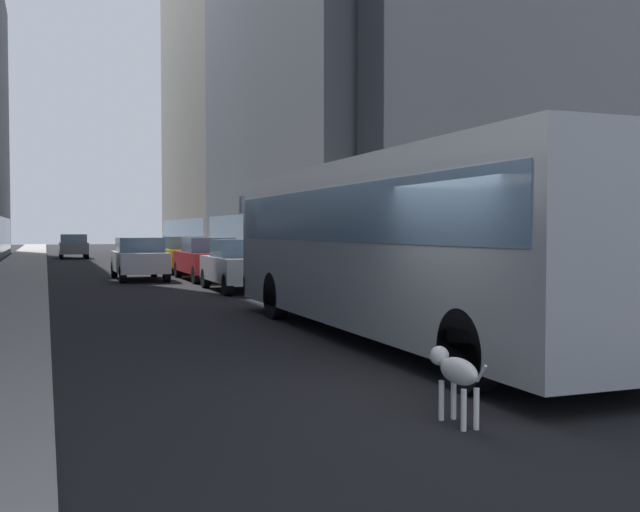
% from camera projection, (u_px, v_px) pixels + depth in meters
% --- Properties ---
extents(ground_plane, '(120.00, 120.00, 0.00)m').
position_uv_depth(ground_plane, '(132.00, 264.00, 41.76)').
color(ground_plane, black).
extents(sidewalk_left, '(2.40, 110.00, 0.15)m').
position_uv_depth(sidewalk_left, '(23.00, 264.00, 39.77)').
color(sidewalk_left, '#9E9991').
rests_on(sidewalk_left, ground).
extents(sidewalk_right, '(2.40, 110.00, 0.15)m').
position_uv_depth(sidewalk_right, '(230.00, 261.00, 43.75)').
color(sidewalk_right, '#9E9991').
rests_on(sidewalk_right, ground).
extents(building_right_mid, '(11.91, 23.18, 27.74)m').
position_uv_depth(building_right_mid, '(349.00, 21.00, 42.18)').
color(building_right_mid, slate).
rests_on(building_right_mid, ground).
extents(building_right_far, '(11.51, 21.47, 25.72)m').
position_uv_depth(building_right_far, '(247.00, 103.00, 63.71)').
color(building_right_far, gray).
rests_on(building_right_far, ground).
extents(transit_bus, '(2.78, 11.53, 3.05)m').
position_uv_depth(transit_bus, '(397.00, 238.00, 12.87)').
color(transit_bus, '#999EA3').
rests_on(transit_bus, ground).
extents(car_yellow_taxi, '(1.71, 4.26, 1.62)m').
position_uv_depth(car_yellow_taxi, '(184.00, 254.00, 32.78)').
color(car_yellow_taxi, yellow).
rests_on(car_yellow_taxi, ground).
extents(car_silver_sedan, '(1.89, 3.93, 1.62)m').
position_uv_depth(car_silver_sedan, '(242.00, 265.00, 23.02)').
color(car_silver_sedan, '#B7BABF').
rests_on(car_silver_sedan, ground).
extents(car_red_coupe, '(1.81, 4.60, 1.62)m').
position_uv_depth(car_red_coupe, '(207.00, 259.00, 28.00)').
color(car_red_coupe, red).
rests_on(car_red_coupe, ground).
extents(car_grey_wagon, '(1.80, 3.97, 1.62)m').
position_uv_depth(car_grey_wagon, '(74.00, 246.00, 49.50)').
color(car_grey_wagon, slate).
rests_on(car_grey_wagon, ground).
extents(car_white_van, '(1.78, 4.25, 1.62)m').
position_uv_depth(car_white_van, '(139.00, 258.00, 28.18)').
color(car_white_van, silver).
rests_on(car_white_van, ground).
extents(dalmatian_dog, '(0.22, 0.96, 0.72)m').
position_uv_depth(dalmatian_dog, '(455.00, 372.00, 7.27)').
color(dalmatian_dog, white).
rests_on(dalmatian_dog, ground).
extents(traffic_light_near, '(0.24, 0.41, 3.40)m').
position_uv_depth(traffic_light_near, '(602.00, 201.00, 13.35)').
color(traffic_light_near, black).
rests_on(traffic_light_near, sidewalk_right).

